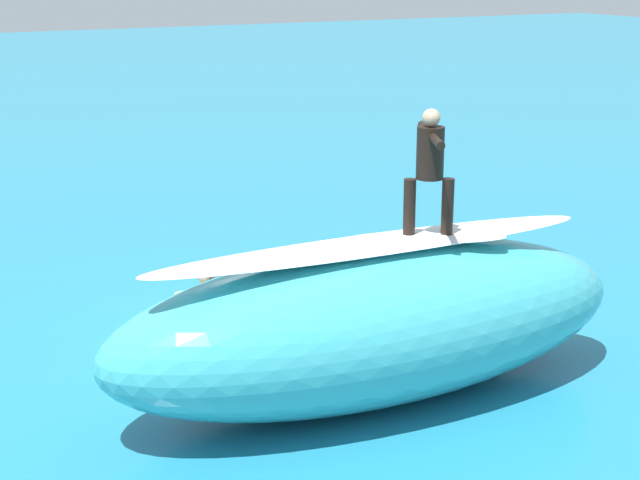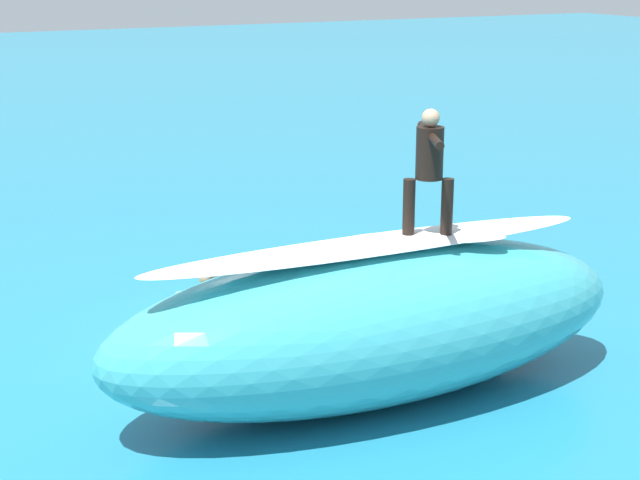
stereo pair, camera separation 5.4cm
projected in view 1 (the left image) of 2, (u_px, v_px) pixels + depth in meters
ground_plane at (274, 337)px, 13.91m from camera, size 120.00×120.00×0.00m
wave_crest at (374, 323)px, 11.81m from camera, size 6.81×2.58×1.87m
wave_foam_lip at (376, 245)px, 11.54m from camera, size 5.75×1.00×0.08m
surfboard_riding at (428, 237)px, 11.84m from camera, size 1.96×1.30×0.07m
surfer_riding at (430, 162)px, 11.59m from camera, size 0.70×1.33×1.51m
surfboard_paddling at (239, 291)px, 15.71m from camera, size 2.11×1.25×0.07m
surfer_paddling at (247, 280)px, 15.68m from camera, size 1.73×0.84×0.32m
foam_patch_near at (477, 361)px, 12.87m from camera, size 0.70×0.77×0.18m
foam_patch_mid at (416, 374)px, 12.58m from camera, size 0.94×0.85×0.09m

